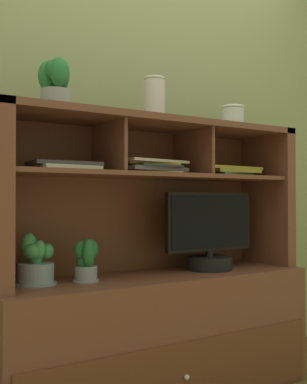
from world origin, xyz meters
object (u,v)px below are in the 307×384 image
(potted_succulent, at_px, (55,85))
(accent_vase, at_px, (155,98))
(magazine_stack_right, at_px, (226,171))
(ceramic_vase, at_px, (233,117))
(magazine_stack_left, at_px, (150,167))
(tv_monitor, at_px, (210,238))
(magazine_stack_centre, at_px, (65,166))
(media_console, at_px, (153,310))
(potted_fern, at_px, (36,264))
(potted_orchid, at_px, (86,261))

(potted_succulent, bearing_deg, accent_vase, 2.18)
(magazine_stack_right, relative_size, accent_vase, 1.87)
(ceramic_vase, bearing_deg, magazine_stack_left, 179.03)
(tv_monitor, relative_size, potted_succulent, 2.50)
(magazine_stack_centre, relative_size, magazine_stack_right, 0.76)
(media_console, relative_size, magazine_stack_centre, 5.32)
(media_console, xyz_separation_m, tv_monitor, (0.31, -0.04, 0.33))
(potted_fern, xyz_separation_m, magazine_stack_centre, (0.10, -0.06, 0.41))
(potted_orchid, bearing_deg, magazine_stack_centre, -173.99)
(magazine_stack_right, bearing_deg, potted_succulent, -177.36)
(media_console, distance_m, accent_vase, 1.01)
(media_console, height_order, accent_vase, accent_vase)
(potted_succulent, bearing_deg, potted_orchid, 1.42)
(tv_monitor, bearing_deg, potted_succulent, 179.55)
(tv_monitor, relative_size, magazine_stack_centre, 1.79)
(magazine_stack_left, bearing_deg, accent_vase, -57.50)
(tv_monitor, distance_m, accent_vase, 0.75)
(potted_succulent, height_order, ceramic_vase, potted_succulent)
(magazine_stack_centre, height_order, accent_vase, accent_vase)
(magazine_stack_centre, distance_m, accent_vase, 0.58)
(potted_succulent, height_order, accent_vase, potted_succulent)
(tv_monitor, relative_size, accent_vase, 2.55)
(media_console, relative_size, accent_vase, 7.58)
(magazine_stack_centre, distance_m, ceramic_vase, 1.01)
(potted_fern, xyz_separation_m, ceramic_vase, (1.07, -0.02, 0.71))
(magazine_stack_centre, relative_size, potted_succulent, 1.40)
(tv_monitor, height_order, potted_fern, tv_monitor)
(potted_orchid, bearing_deg, potted_fern, 165.62)
(potted_fern, relative_size, magazine_stack_right, 0.56)
(potted_fern, relative_size, ceramic_vase, 1.74)
(magazine_stack_left, bearing_deg, magazine_stack_centre, -173.86)
(magazine_stack_centre, bearing_deg, magazine_stack_right, 3.22)
(tv_monitor, bearing_deg, magazine_stack_left, 171.76)
(magazine_stack_right, height_order, accent_vase, accent_vase)
(potted_orchid, bearing_deg, media_console, 4.70)
(media_console, bearing_deg, magazine_stack_left, 150.47)
(media_console, distance_m, ceramic_vase, 1.09)
(tv_monitor, distance_m, magazine_stack_centre, 0.85)
(media_console, distance_m, magazine_stack_right, 0.82)
(magazine_stack_centre, distance_m, magazine_stack_right, 0.93)
(potted_orchid, distance_m, magazine_stack_right, 0.93)
(media_console, xyz_separation_m, ceramic_vase, (0.50, -0.00, 0.97))
(media_console, relative_size, ceramic_vase, 12.54)
(potted_fern, distance_m, magazine_stack_left, 0.70)
(accent_vase, bearing_deg, potted_succulent, -177.82)
(magazine_stack_centre, relative_size, ceramic_vase, 2.36)
(potted_fern, height_order, magazine_stack_right, magazine_stack_right)
(magazine_stack_right, bearing_deg, magazine_stack_centre, -176.78)
(potted_fern, distance_m, ceramic_vase, 1.28)
(media_console, distance_m, magazine_stack_centre, 0.81)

